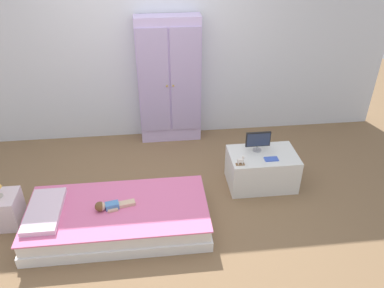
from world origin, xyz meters
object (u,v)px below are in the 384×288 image
at_px(rocking_horse_toy, 242,161).
at_px(tv_monitor, 258,140).
at_px(wardrobe, 170,82).
at_px(nightstand, 4,210).
at_px(doll, 108,206).
at_px(book_blue, 272,159).
at_px(tv_stand, 262,169).
at_px(bed, 119,217).

bearing_deg(rocking_horse_toy, tv_monitor, 46.21).
bearing_deg(wardrobe, nightstand, -139.45).
bearing_deg(doll, book_blue, 14.13).
relative_size(nightstand, wardrobe, 0.21).
bearing_deg(tv_monitor, wardrobe, 130.17).
bearing_deg(wardrobe, rocking_horse_toy, -63.35).
bearing_deg(wardrobe, tv_stand, -50.41).
distance_m(doll, book_blue, 1.82).
bearing_deg(rocking_horse_toy, tv_stand, 29.97).
bearing_deg(doll, wardrobe, 67.19).
xyz_separation_m(bed, rocking_horse_toy, (1.31, 0.38, 0.34)).
height_order(doll, nightstand, doll).
xyz_separation_m(wardrobe, tv_monitor, (0.92, -1.09, -0.30)).
relative_size(nightstand, tv_monitor, 1.24).
bearing_deg(nightstand, wardrobe, 40.55).
xyz_separation_m(bed, wardrobe, (0.64, 1.72, 0.72)).
relative_size(doll, nightstand, 1.12).
relative_size(rocking_horse_toy, book_blue, 0.76).
height_order(nightstand, book_blue, book_blue).
bearing_deg(book_blue, wardrobe, 128.65).
bearing_deg(tv_monitor, doll, -158.82).
bearing_deg(doll, tv_monitor, 21.18).
relative_size(wardrobe, rocking_horse_toy, 14.59).
relative_size(bed, doll, 4.57).
height_order(wardrobe, tv_stand, wardrobe).
relative_size(wardrobe, book_blue, 11.13).
relative_size(tv_stand, rocking_horse_toy, 6.62).
bearing_deg(bed, rocking_horse_toy, 15.93).
bearing_deg(tv_stand, bed, -161.27).
bearing_deg(rocking_horse_toy, doll, -164.73).
distance_m(tv_monitor, rocking_horse_toy, 0.36).
bearing_deg(tv_stand, nightstand, -172.67).
xyz_separation_m(wardrobe, book_blue, (1.03, -1.29, -0.43)).
distance_m(wardrobe, tv_monitor, 1.46).
distance_m(bed, book_blue, 1.75).
bearing_deg(rocking_horse_toy, wardrobe, 116.65).
relative_size(doll, wardrobe, 0.23).
relative_size(doll, tv_stand, 0.51).
distance_m(tv_stand, book_blue, 0.25).
distance_m(tv_stand, rocking_horse_toy, 0.43).
relative_size(bed, wardrobe, 1.06).
bearing_deg(nightstand, rocking_horse_toy, 4.27).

